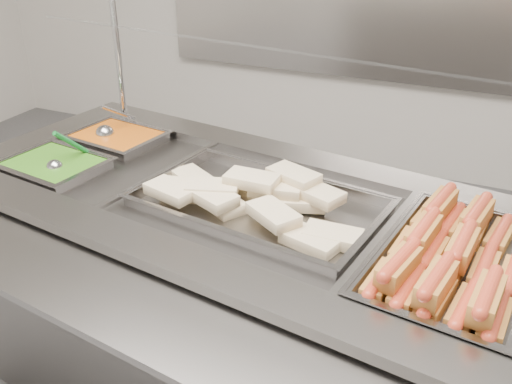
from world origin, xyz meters
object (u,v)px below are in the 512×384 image
at_px(sneeze_guard, 281,55).
at_px(pan_wraps, 259,208).
at_px(steam_counter, 243,316).
at_px(ladle, 106,133).
at_px(serving_spoon, 58,163).
at_px(pan_hotdogs, 455,273).

distance_m(sneeze_guard, pan_wraps, 0.43).
distance_m(steam_counter, ladle, 0.79).
distance_m(pan_wraps, serving_spoon, 0.66).
bearing_deg(serving_spoon, ladle, 96.03).
relative_size(pan_wraps, ladle, 3.74).
height_order(sneeze_guard, pan_hotdogs, sneeze_guard).
bearing_deg(ladle, pan_hotdogs, -13.68).
bearing_deg(steam_counter, ladle, 161.22).
bearing_deg(pan_wraps, ladle, 162.07).
bearing_deg(ladle, pan_wraps, -17.93).
xyz_separation_m(ladle, serving_spoon, (0.03, -0.27, 0.00)).
relative_size(pan_hotdogs, serving_spoon, 3.43).
bearing_deg(sneeze_guard, serving_spoon, -157.06).
distance_m(steam_counter, sneeze_guard, 0.80).
height_order(steam_counter, serving_spoon, serving_spoon).
xyz_separation_m(sneeze_guard, pan_wraps, (0.03, -0.21, -0.37)).
bearing_deg(serving_spoon, steam_counter, 5.71).
height_order(pan_wraps, serving_spoon, serving_spoon).
xyz_separation_m(sneeze_guard, pan_hotdogs, (0.56, -0.29, -0.38)).
distance_m(steam_counter, serving_spoon, 0.74).
xyz_separation_m(pan_wraps, serving_spoon, (-0.65, -0.05, 0.03)).
relative_size(steam_counter, pan_hotdogs, 3.34).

